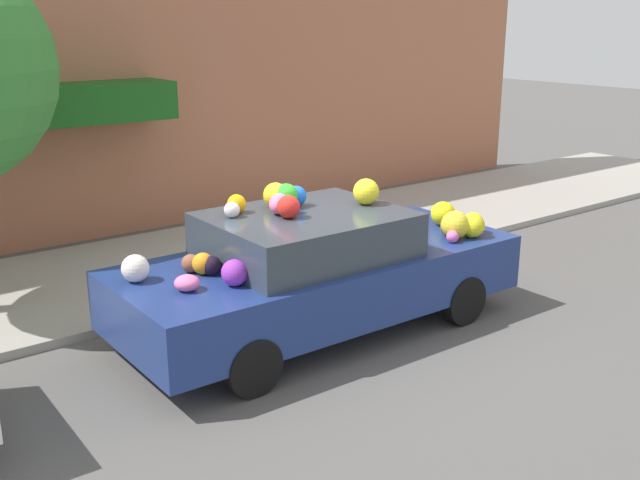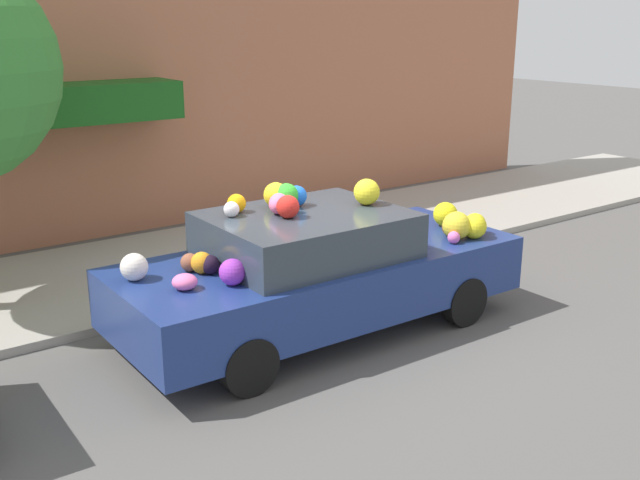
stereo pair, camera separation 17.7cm
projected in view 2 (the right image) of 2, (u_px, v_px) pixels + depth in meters
ground_plane at (310, 324)px, 8.55m from camera, size 60.00×60.00×0.00m
sidewalk_curb at (200, 260)px, 10.62m from camera, size 24.00×3.20×0.10m
building_facade at (121, 39)px, 11.46m from camera, size 18.00×1.20×6.14m
fire_hydrant at (224, 253)px, 9.65m from camera, size 0.20×0.20×0.70m
art_car at (318, 268)px, 8.17m from camera, size 4.55×1.88×1.66m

